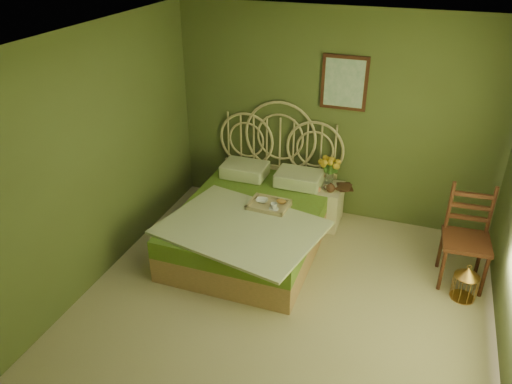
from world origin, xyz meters
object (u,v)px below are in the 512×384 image
at_px(nightstand, 323,198).
at_px(chair, 468,230).
at_px(bed, 254,219).
at_px(birdcage, 465,283).

distance_m(nightstand, chair, 1.77).
height_order(bed, birdcage, bed).
bearing_deg(chair, birdcage, -85.95).
distance_m(bed, nightstand, 0.98).
relative_size(bed, nightstand, 2.44).
xyz_separation_m(bed, nightstand, (0.66, 0.72, 0.03)).
relative_size(bed, chair, 2.17).
height_order(nightstand, birdcage, nightstand).
distance_m(chair, birdcage, 0.55).
xyz_separation_m(nightstand, birdcage, (1.70, -0.95, -0.16)).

